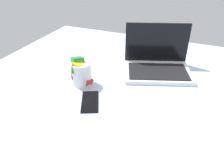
{
  "coord_description": "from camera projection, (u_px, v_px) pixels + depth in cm",
  "views": [
    {
      "loc": [
        11.92,
        -78.12,
        73.72
      ],
      "look_at": [
        -20.09,
        0.73,
        24.0
      ],
      "focal_mm": 34.86,
      "sensor_mm": 36.0,
      "label": 1
    }
  ],
  "objects": [
    {
      "name": "bed_mattress",
      "position": [
        152.0,
        112.0,
        0.99
      ],
      "size": [
        180.0,
        140.0,
        18.0
      ],
      "primitive_type": "cube",
      "color": "silver",
      "rests_on": "ground"
    },
    {
      "name": "laptop",
      "position": [
        157.0,
        63.0,
        1.12
      ],
      "size": [
        38.77,
        32.66,
        23.0
      ],
      "rotation": [
        0.0,
        0.0,
        0.34
      ],
      "color": "silver",
      "rests_on": "bed_mattress"
    },
    {
      "name": "cell_phone",
      "position": [
        90.0,
        101.0,
        0.9
      ],
      "size": [
        12.03,
        15.56,
        0.8
      ],
      "primitive_type": "cube",
      "rotation": [
        0.0,
        0.0,
        3.57
      ],
      "color": "black",
      "rests_on": "bed_mattress"
    },
    {
      "name": "snack_cup",
      "position": [
        81.0,
        72.0,
        1.0
      ],
      "size": [
        11.4,
        9.83,
        13.79
      ],
      "color": "silver",
      "rests_on": "bed_mattress"
    }
  ]
}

